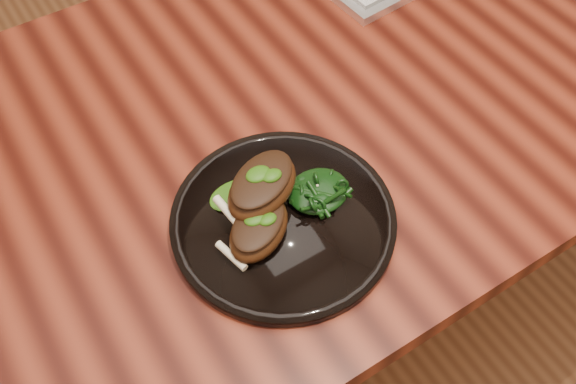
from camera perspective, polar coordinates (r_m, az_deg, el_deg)
The scene contains 6 objects.
desk at distance 1.07m, azimuth 2.72°, elevation 5.95°, with size 1.60×0.80×0.75m.
plate at distance 0.84m, azimuth -0.43°, elevation -2.50°, with size 0.30×0.30×0.02m.
lamb_chop_front at distance 0.80m, azimuth -2.65°, elevation -3.22°, with size 0.12×0.11×0.05m.
lamb_chop_back at distance 0.81m, azimuth -2.36°, elevation 0.53°, with size 0.13×0.12×0.05m.
herb_smear at distance 0.86m, azimuth -4.79°, elevation -0.25°, with size 0.07×0.05×0.00m, color #174006.
greens_heap at distance 0.85m, azimuth 2.72°, elevation 0.32°, with size 0.08×0.08×0.03m.
Camera 1 is at (-0.42, -0.58, 1.46)m, focal length 40.00 mm.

